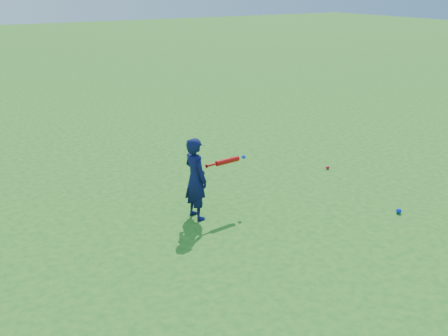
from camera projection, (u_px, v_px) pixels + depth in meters
name	position (u px, v px, depth m)	size (l,w,h in m)	color
ground	(193.00, 224.00, 7.06)	(80.00, 80.00, 0.00)	#226B19
child	(196.00, 179.00, 7.06)	(0.44, 0.29, 1.21)	#0D1241
ground_ball_red	(328.00, 168.00, 9.14)	(0.06, 0.06, 0.06)	red
ground_ball_blue	(399.00, 211.00, 7.38)	(0.08, 0.08, 0.08)	#0B26CA
bat_swing	(229.00, 161.00, 7.28)	(0.71, 0.12, 0.08)	red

